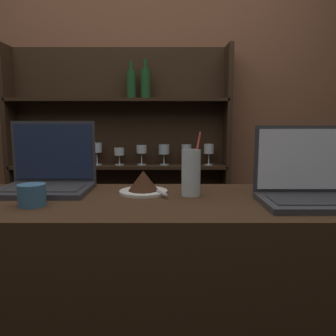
% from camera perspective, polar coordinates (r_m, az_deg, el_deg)
% --- Properties ---
extents(back_wall, '(7.00, 0.06, 2.70)m').
position_cam_1_polar(back_wall, '(2.32, -4.68, 10.11)').
color(back_wall, brown).
rests_on(back_wall, ground_plane).
extents(back_shelf, '(1.48, 0.18, 1.76)m').
position_cam_1_polar(back_shelf, '(2.28, -8.24, -0.89)').
color(back_shelf, '#332114').
rests_on(back_shelf, ground_plane).
extents(laptop_near, '(0.33, 0.25, 0.26)m').
position_cam_1_polar(laptop_near, '(1.30, -20.30, -1.21)').
color(laptop_near, '#333338').
rests_on(laptop_near, bar_counter).
extents(laptop_far, '(0.33, 0.22, 0.24)m').
position_cam_1_polar(laptop_far, '(1.13, 23.55, -2.80)').
color(laptop_far, '#333338').
rests_on(laptop_far, bar_counter).
extents(cake_plate, '(0.17, 0.18, 0.08)m').
position_cam_1_polar(cake_plate, '(1.17, -4.37, -2.73)').
color(cake_plate, silver).
rests_on(cake_plate, bar_counter).
extents(water_glass, '(0.07, 0.07, 0.22)m').
position_cam_1_polar(water_glass, '(1.13, 3.96, -0.80)').
color(water_glass, silver).
rests_on(water_glass, bar_counter).
extents(coffee_cup, '(0.08, 0.08, 0.07)m').
position_cam_1_polar(coffee_cup, '(1.08, -22.69, -4.38)').
color(coffee_cup, '#38668C').
rests_on(coffee_cup, bar_counter).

